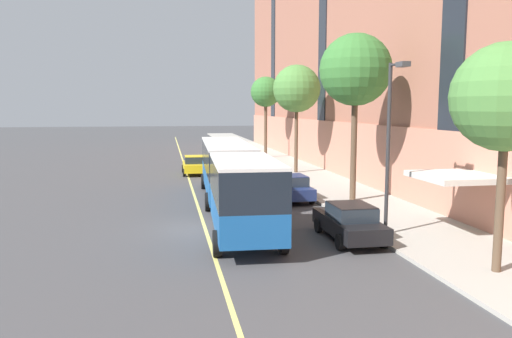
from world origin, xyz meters
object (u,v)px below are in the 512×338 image
object	(u,v)px
parked_car_black_2	(350,222)
street_tree_mid_block	(356,71)
street_tree_near_corner	(507,98)
fire_hydrant	(305,184)
taxi_cab	(194,165)
parked_car_navy_3	(241,155)
city_bus	(231,174)
street_lamp	(391,132)
street_tree_far_downtown	(266,93)
parked_car_navy_1	(291,188)
street_tree_far_uptown	(297,89)

from	to	relation	value
parked_car_black_2	street_tree_mid_block	size ratio (longest dim) A/B	0.48
parked_car_black_2	street_tree_near_corner	distance (m)	7.85
street_tree_near_corner	fire_hydrant	size ratio (longest dim) A/B	10.35
taxi_cab	street_tree_mid_block	xyz separation A→B (m)	(8.38, -14.28, 6.83)
parked_car_navy_3	street_tree_near_corner	xyz separation A→B (m)	(3.32, -34.87, 5.05)
fire_hydrant	street_tree_near_corner	bearing A→B (deg)	-84.79
parked_car_black_2	street_tree_near_corner	world-z (taller)	street_tree_near_corner
city_bus	street_lamp	xyz separation A→B (m)	(5.78, -6.77, 2.52)
street_tree_mid_block	street_tree_far_downtown	size ratio (longest dim) A/B	1.10
fire_hydrant	street_lamp	bearing A→B (deg)	-89.54
city_bus	fire_hydrant	bearing A→B (deg)	45.10
parked_car_navy_3	street_tree_mid_block	bearing A→B (deg)	-81.39
taxi_cab	street_lamp	xyz separation A→B (m)	(6.89, -22.22, 3.76)
taxi_cab	street_tree_mid_block	size ratio (longest dim) A/B	0.44
street_tree_mid_block	parked_car_navy_1	bearing A→B (deg)	159.05
parked_car_navy_3	street_tree_far_uptown	size ratio (longest dim) A/B	0.51
street_tree_far_downtown	street_tree_mid_block	bearing A→B (deg)	-90.00
street_tree_far_uptown	fire_hydrant	world-z (taller)	street_tree_far_uptown
parked_car_navy_3	fire_hydrant	size ratio (longest dim) A/B	6.32
city_bus	street_tree_far_uptown	bearing A→B (deg)	62.77
parked_car_black_2	city_bus	bearing A→B (deg)	121.51
taxi_cab	fire_hydrant	xyz separation A→B (m)	(6.79, -9.75, -0.29)
parked_car_navy_1	street_tree_far_uptown	size ratio (longest dim) A/B	0.50
street_tree_far_uptown	parked_car_navy_3	bearing A→B (deg)	110.35
parked_car_navy_1	street_tree_far_downtown	bearing A→B (deg)	82.19
city_bus	fire_hydrant	xyz separation A→B (m)	(5.68, 5.70, -1.52)
city_bus	street_tree_near_corner	world-z (taller)	street_tree_near_corner
parked_car_navy_1	fire_hydrant	bearing A→B (deg)	61.15
parked_car_navy_3	taxi_cab	xyz separation A→B (m)	(-5.06, -7.62, -0.00)
city_bus	parked_car_black_2	distance (m)	7.94
parked_car_navy_3	street_tree_far_downtown	size ratio (longest dim) A/B	0.52
parked_car_navy_1	street_tree_near_corner	xyz separation A→B (m)	(3.38, -14.26, 5.05)
parked_car_navy_3	street_tree_mid_block	xyz separation A→B (m)	(3.32, -21.91, 6.83)
street_tree_near_corner	street_tree_far_uptown	size ratio (longest dim) A/B	0.84
street_tree_mid_block	fire_hydrant	distance (m)	8.59
city_bus	street_tree_mid_block	distance (m)	9.25
city_bus	taxi_cab	xyz separation A→B (m)	(-1.11, 15.45, -1.23)
street_tree_near_corner	street_tree_far_downtown	distance (m)	38.91
street_tree_far_downtown	fire_hydrant	distance (m)	22.47
city_bus	street_tree_far_downtown	bearing A→B (deg)	74.98
parked_car_navy_3	taxi_cab	distance (m)	9.15
city_bus	parked_car_navy_1	world-z (taller)	city_bus
street_lamp	fire_hydrant	world-z (taller)	street_lamp
city_bus	taxi_cab	world-z (taller)	city_bus
parked_car_navy_3	street_tree_near_corner	world-z (taller)	street_tree_near_corner
parked_car_black_2	taxi_cab	distance (m)	22.74
city_bus	fire_hydrant	size ratio (longest dim) A/B	26.68
street_tree_near_corner	street_tree_far_uptown	distance (m)	25.96
street_tree_mid_block	street_tree_far_downtown	distance (m)	25.93
taxi_cab	fire_hydrant	size ratio (longest dim) A/B	5.86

